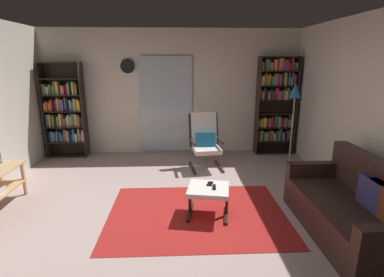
% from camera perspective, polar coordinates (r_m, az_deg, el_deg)
% --- Properties ---
extents(ground_plane, '(7.02, 7.02, 0.00)m').
position_cam_1_polar(ground_plane, '(3.95, -4.44, -15.13)').
color(ground_plane, '#B49B94').
extents(wall_back, '(5.60, 0.06, 2.60)m').
position_cam_1_polar(wall_back, '(6.35, -3.90, 8.84)').
color(wall_back, silver).
rests_on(wall_back, ground).
extents(glass_door_panel, '(1.10, 0.01, 2.00)m').
position_cam_1_polar(glass_door_panel, '(6.32, -5.00, 6.50)').
color(glass_door_panel, silver).
extents(area_rug, '(2.32, 1.70, 0.01)m').
position_cam_1_polar(area_rug, '(4.03, 0.96, -14.34)').
color(area_rug, '#A9211F').
rests_on(area_rug, ground).
extents(bookshelf_near_tv, '(0.80, 0.30, 1.94)m').
position_cam_1_polar(bookshelf_near_tv, '(6.60, -23.32, 4.74)').
color(bookshelf_near_tv, black).
rests_on(bookshelf_near_tv, ground).
extents(bookshelf_near_sofa, '(0.81, 0.30, 2.04)m').
position_cam_1_polar(bookshelf_near_sofa, '(6.50, 15.95, 6.82)').
color(bookshelf_near_sofa, black).
rests_on(bookshelf_near_sofa, ground).
extents(leather_sofa, '(0.83, 1.76, 0.89)m').
position_cam_1_polar(leather_sofa, '(3.93, 28.79, -12.02)').
color(leather_sofa, '#33201B').
rests_on(leather_sofa, ground).
extents(lounge_armchair, '(0.63, 0.71, 1.02)m').
position_cam_1_polar(lounge_armchair, '(5.53, 2.54, -0.15)').
color(lounge_armchair, black).
rests_on(lounge_armchair, ground).
extents(ottoman, '(0.60, 0.56, 0.39)m').
position_cam_1_polar(ottoman, '(3.87, 3.18, -10.32)').
color(ottoman, white).
rests_on(ottoman, ground).
extents(tv_remote, '(0.06, 0.15, 0.02)m').
position_cam_1_polar(tv_remote, '(3.83, 4.32, -9.35)').
color(tv_remote, black).
rests_on(tv_remote, ottoman).
extents(cell_phone, '(0.11, 0.15, 0.01)m').
position_cam_1_polar(cell_phone, '(3.93, 3.49, -8.72)').
color(cell_phone, black).
rests_on(cell_phone, ottoman).
extents(floor_lamp_by_shelf, '(0.22, 0.22, 1.56)m').
position_cam_1_polar(floor_lamp_by_shelf, '(5.73, 19.22, 7.32)').
color(floor_lamp_by_shelf, '#A5A5AD').
rests_on(floor_lamp_by_shelf, ground).
extents(wall_clock, '(0.29, 0.03, 0.29)m').
position_cam_1_polar(wall_clock, '(6.32, -12.34, 13.51)').
color(wall_clock, silver).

